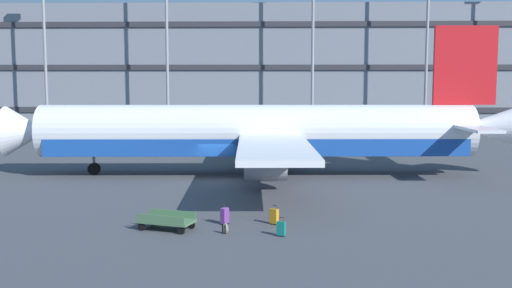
{
  "coord_description": "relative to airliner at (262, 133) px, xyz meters",
  "views": [
    {
      "loc": [
        4.01,
        -42.34,
        7.26
      ],
      "look_at": [
        2.95,
        -3.98,
        3.0
      ],
      "focal_mm": 42.81,
      "sensor_mm": 36.0,
      "label": 1
    }
  ],
  "objects": [
    {
      "name": "suitcase_black",
      "position": [
        0.86,
        -15.27,
        -2.68
      ],
      "size": [
        0.46,
        0.42,
        0.95
      ],
      "color": "orange",
      "rests_on": "ground_plane"
    },
    {
      "name": "light_mast_center_left",
      "position": [
        -12.27,
        30.83,
        11.89
      ],
      "size": [
        1.8,
        0.5,
        26.46
      ],
      "color": "gray",
      "rests_on": "ground_plane"
    },
    {
      "name": "backpack_orange",
      "position": [
        -1.4,
        -17.15,
        -2.84
      ],
      "size": [
        0.4,
        0.38,
        0.56
      ],
      "color": "gray",
      "rests_on": "ground_plane"
    },
    {
      "name": "light_mast_left",
      "position": [
        -27.48,
        30.83,
        9.21
      ],
      "size": [
        1.8,
        0.5,
        21.23
      ],
      "color": "gray",
      "rests_on": "ground_plane"
    },
    {
      "name": "light_mast_center_right",
      "position": [
        5.64,
        30.83,
        10.52
      ],
      "size": [
        1.8,
        0.5,
        23.77
      ],
      "color": "gray",
      "rests_on": "ground_plane"
    },
    {
      "name": "baggage_cart",
      "position": [
        -4.27,
        -16.47,
        -2.66
      ],
      "size": [
        3.35,
        2.03,
        0.82
      ],
      "color": "#4C724C",
      "rests_on": "ground_plane"
    },
    {
      "name": "ground_plane",
      "position": [
        -3.23,
        -2.4,
        -3.09
      ],
      "size": [
        600.0,
        600.0,
        0.0
      ],
      "primitive_type": "plane",
      "color": "#424449"
    },
    {
      "name": "suitcase_purple",
      "position": [
        -1.58,
        -15.31,
        -2.66
      ],
      "size": [
        0.43,
        0.48,
        1.03
      ],
      "color": "#72388C",
      "rests_on": "ground_plane"
    },
    {
      "name": "terminal_structure",
      "position": [
        -3.23,
        45.87,
        5.37
      ],
      "size": [
        130.77,
        18.6,
        16.92
      ],
      "color": "slate",
      "rests_on": "ground_plane"
    },
    {
      "name": "airliner",
      "position": [
        0.0,
        0.0,
        0.0
      ],
      "size": [
        37.99,
        30.58,
        10.93
      ],
      "color": "silver",
      "rests_on": "ground_plane"
    },
    {
      "name": "suitcase_scuffed",
      "position": [
        1.18,
        -17.52,
        -2.72
      ],
      "size": [
        0.44,
        0.35,
        0.88
      ],
      "color": "#147266",
      "rests_on": "ground_plane"
    },
    {
      "name": "light_mast_right",
      "position": [
        19.51,
        30.83,
        11.96
      ],
      "size": [
        1.8,
        0.5,
        26.6
      ],
      "color": "gray",
      "rests_on": "ground_plane"
    }
  ]
}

